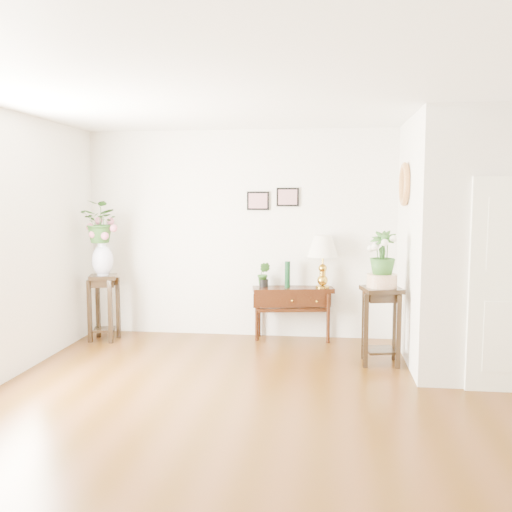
% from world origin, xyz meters
% --- Properties ---
extents(floor, '(6.00, 5.50, 0.02)m').
position_xyz_m(floor, '(0.00, 0.00, 0.00)').
color(floor, '#563013').
rests_on(floor, ground).
extents(ceiling, '(6.00, 5.50, 0.02)m').
position_xyz_m(ceiling, '(0.00, 0.00, 2.80)').
color(ceiling, white).
rests_on(ceiling, ground).
extents(wall_back, '(6.00, 0.02, 2.80)m').
position_xyz_m(wall_back, '(0.00, 2.75, 1.40)').
color(wall_back, white).
rests_on(wall_back, ground).
extents(wall_front, '(6.00, 0.02, 2.80)m').
position_xyz_m(wall_front, '(0.00, -2.75, 1.40)').
color(wall_front, white).
rests_on(wall_front, ground).
extents(partition, '(1.80, 1.95, 2.80)m').
position_xyz_m(partition, '(2.10, 1.77, 1.40)').
color(partition, white).
rests_on(partition, floor).
extents(art_print_left, '(0.30, 0.02, 0.25)m').
position_xyz_m(art_print_left, '(-0.65, 2.73, 1.85)').
color(art_print_left, black).
rests_on(art_print_left, wall_back).
extents(art_print_right, '(0.30, 0.02, 0.25)m').
position_xyz_m(art_print_right, '(-0.25, 2.73, 1.90)').
color(art_print_right, black).
rests_on(art_print_right, wall_back).
extents(wall_ornament, '(0.07, 0.51, 0.51)m').
position_xyz_m(wall_ornament, '(1.16, 1.90, 2.05)').
color(wall_ornament, '#D38A49').
rests_on(wall_ornament, partition).
extents(console_table, '(1.11, 0.53, 0.71)m').
position_xyz_m(console_table, '(-0.16, 2.57, 0.35)').
color(console_table, black).
rests_on(console_table, floor).
extents(table_lamp, '(0.50, 0.50, 0.71)m').
position_xyz_m(table_lamp, '(0.23, 2.57, 1.06)').
color(table_lamp, '#A98226').
rests_on(table_lamp, console_table).
extents(green_vase, '(0.09, 0.09, 0.35)m').
position_xyz_m(green_vase, '(-0.24, 2.57, 0.88)').
color(green_vase, '#0E3319').
rests_on(green_vase, console_table).
extents(potted_plant, '(0.20, 0.18, 0.31)m').
position_xyz_m(potted_plant, '(-0.55, 2.57, 0.86)').
color(potted_plant, '#26521C').
rests_on(potted_plant, console_table).
extents(plant_stand_a, '(0.42, 0.42, 0.88)m').
position_xyz_m(plant_stand_a, '(-2.65, 2.22, 0.44)').
color(plant_stand_a, black).
rests_on(plant_stand_a, floor).
extents(porcelain_vase, '(0.28, 0.28, 0.48)m').
position_xyz_m(porcelain_vase, '(-2.65, 2.22, 1.10)').
color(porcelain_vase, silver).
rests_on(porcelain_vase, plant_stand_a).
extents(lily_arrangement, '(0.61, 0.56, 0.56)m').
position_xyz_m(lily_arrangement, '(-2.65, 2.22, 1.55)').
color(lily_arrangement, '#26521C').
rests_on(lily_arrangement, porcelain_vase).
extents(plant_stand_b, '(0.49, 0.49, 0.88)m').
position_xyz_m(plant_stand_b, '(0.90, 1.59, 0.44)').
color(plant_stand_b, black).
rests_on(plant_stand_b, floor).
extents(ceramic_bowl, '(0.45, 0.45, 0.15)m').
position_xyz_m(ceramic_bowl, '(0.90, 1.59, 0.96)').
color(ceramic_bowl, '#BFAA93').
rests_on(ceramic_bowl, plant_stand_b).
extents(narcissus, '(0.36, 0.36, 0.52)m').
position_xyz_m(narcissus, '(0.90, 1.59, 1.26)').
color(narcissus, '#26521C').
rests_on(narcissus, ceramic_bowl).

